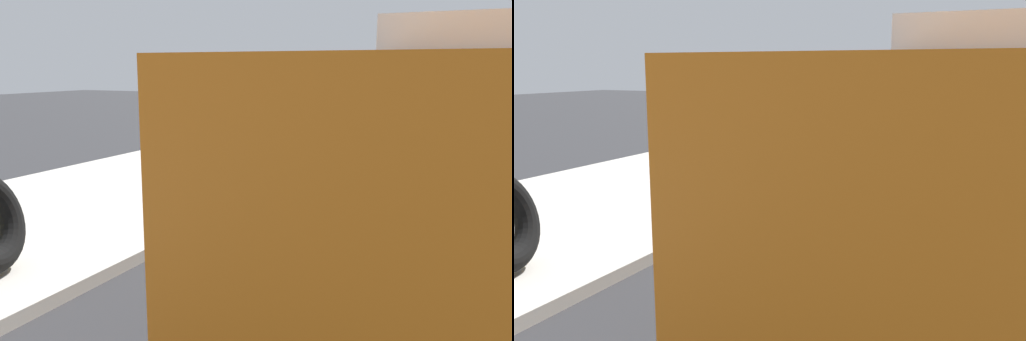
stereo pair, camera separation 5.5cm
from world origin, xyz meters
TOP-DOWN VIEW (x-y plane):
  - dump_truck_orange at (2.29, 0.51)m, footprint 7.00×2.81m
  - dump_truck_gray at (11.66, 1.04)m, footprint 7.09×3.02m
  - dump_truck_green at (21.03, 1.12)m, footprint 7.07×2.97m

SIDE VIEW (x-z plane):
  - dump_truck_orange at x=2.29m, z-range 0.11..3.11m
  - dump_truck_gray at x=11.66m, z-range 0.11..3.11m
  - dump_truck_green at x=21.03m, z-range 0.11..3.11m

